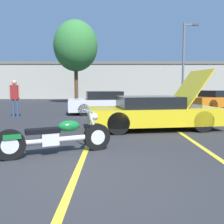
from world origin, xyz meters
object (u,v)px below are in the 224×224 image
object	(u,v)px
spectator_by_show_car	(15,95)
parked_car_left_row	(107,103)
light_pole	(185,60)
motorcycle	(56,137)
tree_background	(76,46)
parked_car_right_row	(221,100)
show_car_hood_open	(154,113)

from	to	relation	value
spectator_by_show_car	parked_car_left_row	bearing A→B (deg)	21.13
spectator_by_show_car	light_pole	bearing A→B (deg)	39.60
parked_car_left_row	spectator_by_show_car	bearing A→B (deg)	-167.15
parked_car_left_row	spectator_by_show_car	distance (m)	4.68
motorcycle	light_pole	bearing A→B (deg)	39.81
tree_background	parked_car_left_row	world-z (taller)	tree_background
parked_car_left_row	parked_car_right_row	distance (m)	8.00
light_pole	motorcycle	world-z (taller)	light_pole
tree_background	parked_car_left_row	bearing A→B (deg)	-71.26
parked_car_left_row	spectator_by_show_car	size ratio (longest dim) A/B	2.45
parked_car_left_row	parked_car_right_row	size ratio (longest dim) A/B	0.88
light_pole	parked_car_right_row	bearing A→B (deg)	-73.39
tree_background	parked_car_left_row	distance (m)	9.81
parked_car_right_row	spectator_by_show_car	size ratio (longest dim) A/B	2.78
show_car_hood_open	parked_car_right_row	bearing A→B (deg)	45.32
tree_background	parked_car_right_row	size ratio (longest dim) A/B	1.43
show_car_hood_open	spectator_by_show_car	bearing A→B (deg)	142.96
light_pole	spectator_by_show_car	world-z (taller)	light_pole
parked_car_right_row	spectator_by_show_car	world-z (taller)	spectator_by_show_car
motorcycle	spectator_by_show_car	size ratio (longest dim) A/B	1.31
light_pole	parked_car_left_row	world-z (taller)	light_pole
parked_car_left_row	spectator_by_show_car	world-z (taller)	spectator_by_show_car
parked_car_left_row	spectator_by_show_car	xyz separation A→B (m)	(-4.34, -1.68, 0.49)
tree_background	light_pole	bearing A→B (deg)	-7.98
motorcycle	parked_car_right_row	xyz separation A→B (m)	(8.39, 11.10, 0.21)
light_pole	spectator_by_show_car	size ratio (longest dim) A/B	3.67
parked_car_right_row	parked_car_left_row	bearing A→B (deg)	178.84
show_car_hood_open	parked_car_right_row	world-z (taller)	show_car_hood_open
light_pole	parked_car_right_row	xyz separation A→B (m)	(1.25, -4.20, -3.07)
motorcycle	show_car_hood_open	world-z (taller)	show_car_hood_open
show_car_hood_open	parked_car_left_row	size ratio (longest dim) A/B	1.08
parked_car_right_row	tree_background	bearing A→B (deg)	129.94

